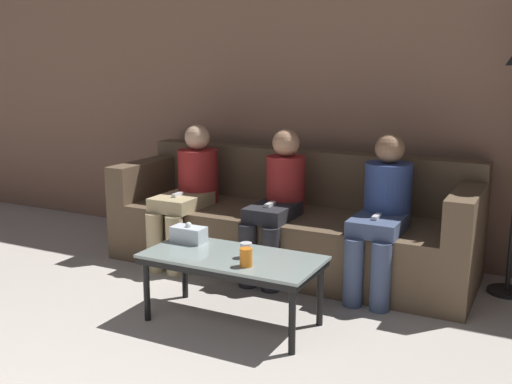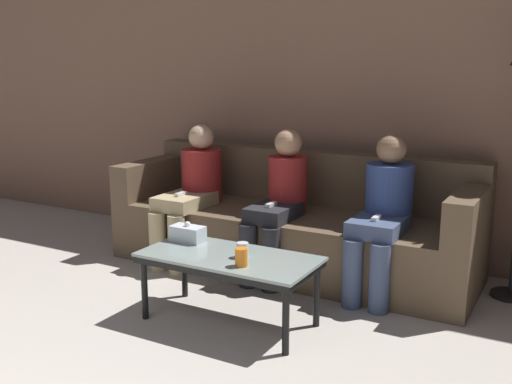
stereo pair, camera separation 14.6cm
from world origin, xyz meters
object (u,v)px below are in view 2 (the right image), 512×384
object	(u,v)px
cup_near_left	(243,250)
seated_person_mid_left	(279,200)
seated_person_mid_right	(383,210)
couch	(293,226)
cup_near_right	(241,257)
seated_person_left_end	(192,188)
tissue_box	(188,233)
coffee_table	(229,262)

from	to	relation	value
cup_near_left	seated_person_mid_left	distance (m)	0.92
seated_person_mid_left	seated_person_mid_right	bearing A→B (deg)	1.15
couch	cup_near_left	world-z (taller)	couch
cup_near_right	seated_person_left_end	size ratio (longest dim) A/B	0.10
cup_near_right	couch	bearing A→B (deg)	102.42
seated_person_mid_left	seated_person_mid_right	distance (m)	0.77
tissue_box	seated_person_mid_right	world-z (taller)	seated_person_mid_right
seated_person_mid_right	seated_person_mid_left	bearing A→B (deg)	-178.85
tissue_box	seated_person_mid_right	bearing A→B (deg)	37.00
couch	coffee_table	xyz separation A→B (m)	(0.11, -1.13, 0.06)
couch	seated_person_left_end	distance (m)	0.85
coffee_table	seated_person_mid_left	xyz separation A→B (m)	(-0.11, 0.89, 0.20)
tissue_box	cup_near_right	bearing A→B (deg)	-24.54
tissue_box	seated_person_mid_left	distance (m)	0.83
cup_near_left	tissue_box	size ratio (longest dim) A/B	0.41
cup_near_left	tissue_box	xyz separation A→B (m)	(-0.48, 0.11, 0.01)
couch	seated_person_mid_right	bearing A→B (deg)	-16.22
couch	seated_person_mid_left	xyz separation A→B (m)	(0.00, -0.24, 0.26)
coffee_table	tissue_box	world-z (taller)	tissue_box
couch	coffee_table	size ratio (longest dim) A/B	2.59
coffee_table	cup_near_left	xyz separation A→B (m)	(0.09, 0.01, 0.09)
cup_near_left	tissue_box	distance (m)	0.49
coffee_table	cup_near_right	xyz separation A→B (m)	(0.16, -0.13, 0.10)
cup_near_left	coffee_table	bearing A→B (deg)	-176.32
couch	cup_near_right	world-z (taller)	couch
coffee_table	cup_near_left	size ratio (longest dim) A/B	11.88
coffee_table	seated_person_left_end	bearing A→B (deg)	134.91
coffee_table	seated_person_left_end	size ratio (longest dim) A/B	0.99
cup_near_left	seated_person_mid_left	size ratio (longest dim) A/B	0.08
cup_near_right	seated_person_mid_right	size ratio (longest dim) A/B	0.10
cup_near_right	seated_person_mid_left	world-z (taller)	seated_person_mid_left
cup_near_right	tissue_box	world-z (taller)	tissue_box
cup_near_left	seated_person_mid_right	distance (m)	1.07
cup_near_left	cup_near_right	size ratio (longest dim) A/B	0.85
coffee_table	seated_person_mid_right	distance (m)	1.14
cup_near_left	seated_person_mid_right	bearing A→B (deg)	57.73
tissue_box	seated_person_mid_left	size ratio (longest dim) A/B	0.20
couch	seated_person_mid_left	distance (m)	0.35
cup_near_right	cup_near_left	bearing A→B (deg)	117.87
couch	cup_near_left	xyz separation A→B (m)	(0.21, -1.13, 0.15)
couch	seated_person_mid_right	xyz separation A→B (m)	(0.77, -0.23, 0.27)
tissue_box	couch	bearing A→B (deg)	74.97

